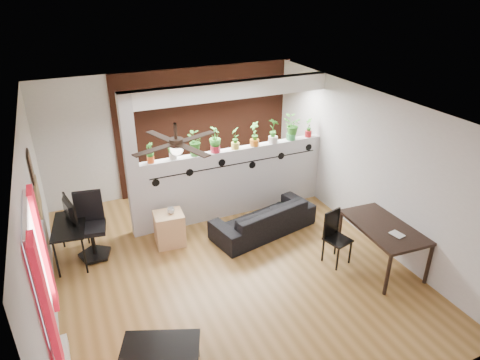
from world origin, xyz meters
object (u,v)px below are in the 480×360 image
object	(u,v)px
potted_plant_5	(255,133)
potted_plant_4	(235,137)
sofa	(263,218)
cube_shelf	(170,229)
potted_plant_2	(194,143)
potted_plant_1	(172,148)
potted_plant_0	(150,152)
dining_table	(384,230)
potted_plant_7	(291,127)
computer_desk	(69,228)
office_chair	(92,230)
folding_chair	(335,232)
coffee_table	(161,349)
cup	(171,211)
potted_plant_8	(309,127)
ceiling_fan	(176,145)
potted_plant_3	(215,139)
potted_plant_6	(273,130)

from	to	relation	value
potted_plant_5	potted_plant_4	bearing A→B (deg)	180.00
sofa	cube_shelf	distance (m)	1.69
potted_plant_2	potted_plant_1	bearing A→B (deg)	-180.00
potted_plant_0	potted_plant_1	size ratio (longest dim) A/B	0.93
dining_table	potted_plant_1	bearing A→B (deg)	136.46
potted_plant_7	cube_shelf	xyz separation A→B (m)	(-2.67, -0.53, -1.31)
sofa	cube_shelf	bearing A→B (deg)	-22.67
computer_desk	potted_plant_2	bearing A→B (deg)	8.56
computer_desk	office_chair	world-z (taller)	office_chair
folding_chair	coffee_table	bearing A→B (deg)	-161.95
potted_plant_5	office_chair	bearing A→B (deg)	-173.92
potted_plant_0	potted_plant_4	xyz separation A→B (m)	(1.58, 0.00, 0.03)
potted_plant_7	cup	size ratio (longest dim) A/B	3.93
potted_plant_8	sofa	world-z (taller)	potted_plant_8
potted_plant_2	cup	bearing A→B (deg)	-140.33
potted_plant_7	office_chair	bearing A→B (deg)	-175.14
dining_table	potted_plant_0	bearing A→B (deg)	140.43
cup	ceiling_fan	bearing A→B (deg)	-97.61
potted_plant_2	computer_desk	bearing A→B (deg)	-171.44
computer_desk	cube_shelf	bearing A→B (deg)	-6.95
folding_chair	potted_plant_2	bearing A→B (deg)	127.62
potted_plant_2	computer_desk	world-z (taller)	potted_plant_2
potted_plant_3	computer_desk	xyz separation A→B (m)	(-2.65, -0.34, -0.99)
computer_desk	office_chair	distance (m)	0.35
potted_plant_2	sofa	xyz separation A→B (m)	(0.97, -0.85, -1.31)
ceiling_fan	potted_plant_1	xyz separation A→B (m)	(0.42, 1.80, -0.76)
potted_plant_4	potted_plant_3	bearing A→B (deg)	-180.00
potted_plant_6	dining_table	distance (m)	2.76
potted_plant_4	office_chair	size ratio (longest dim) A/B	0.38
potted_plant_5	office_chair	size ratio (longest dim) A/B	0.42
potted_plant_2	cube_shelf	world-z (taller)	potted_plant_2
cup	computer_desk	size ratio (longest dim) A/B	0.12
cube_shelf	potted_plant_0	bearing A→B (deg)	105.56
potted_plant_2	potted_plant_7	distance (m)	1.98
potted_plant_0	potted_plant_2	size ratio (longest dim) A/B	0.85
potted_plant_1	potted_plant_7	distance (m)	2.37
potted_plant_1	sofa	bearing A→B (deg)	-31.98
dining_table	cup	bearing A→B (deg)	145.60
cube_shelf	coffee_table	size ratio (longest dim) A/B	0.59
potted_plant_2	coffee_table	world-z (taller)	potted_plant_2
computer_desk	coffee_table	world-z (taller)	computer_desk
ceiling_fan	potted_plant_7	distance (m)	3.39
ceiling_fan	computer_desk	xyz separation A→B (m)	(-1.45, 1.46, -1.70)
potted_plant_4	potted_plant_7	bearing A→B (deg)	-0.00
office_chair	dining_table	xyz separation A→B (m)	(4.18, -2.17, 0.17)
potted_plant_4	computer_desk	bearing A→B (deg)	-173.64
sofa	coffee_table	xyz separation A→B (m)	(-2.49, -2.26, 0.10)
coffee_table	potted_plant_2	bearing A→B (deg)	63.97
potted_plant_6	coffee_table	size ratio (longest dim) A/B	0.48
potted_plant_6	cup	xyz separation A→B (m)	(-2.22, -0.53, -0.96)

